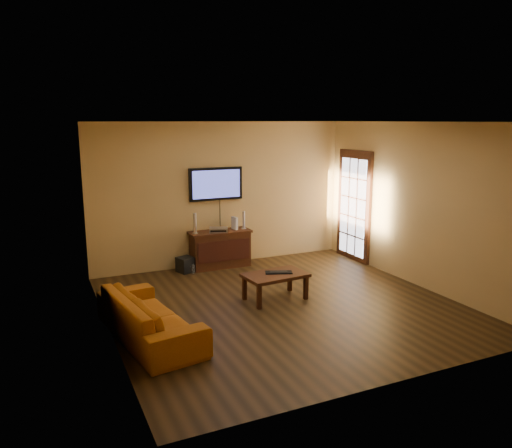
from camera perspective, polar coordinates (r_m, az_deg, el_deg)
ground_plane at (r=7.60m, az=3.02°, el=-9.24°), size 5.00×5.00×0.00m
room_walls at (r=7.72m, az=1.01°, el=4.07°), size 5.00×5.00×5.00m
french_door at (r=9.98m, az=11.13°, el=1.91°), size 0.07×1.02×2.22m
media_console at (r=9.42m, az=-4.11°, el=-2.84°), size 1.16×0.44×0.69m
television at (r=9.36m, az=-4.61°, el=4.59°), size 1.03×0.08×0.61m
coffee_table at (r=7.71m, az=2.22°, el=-6.11°), size 1.00×0.66×0.41m
sofa at (r=6.53m, az=-12.12°, el=-9.49°), size 0.87×2.02×0.77m
speaker_left at (r=9.13m, az=-6.98°, el=-0.03°), size 0.10×0.10×0.38m
speaker_right at (r=9.48m, az=-1.41°, el=0.38°), size 0.09×0.09×0.34m
av_receiver at (r=9.26m, az=-4.31°, el=-0.66°), size 0.40×0.35×0.08m
game_console at (r=9.44m, az=-2.46°, el=0.10°), size 0.07×0.18×0.24m
subwoofer at (r=9.22m, az=-8.03°, el=-4.61°), size 0.35×0.35×0.28m
bottle at (r=9.07m, az=-7.22°, el=-5.17°), size 0.07×0.07×0.20m
keyboard at (r=7.73m, az=2.61°, el=-5.53°), size 0.44×0.29×0.02m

